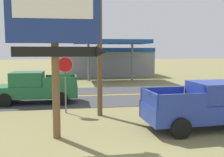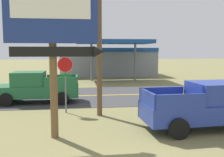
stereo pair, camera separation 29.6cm
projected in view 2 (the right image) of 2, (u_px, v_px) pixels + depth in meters
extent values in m
cube|color=#3D3D3F|center=(103.00, 95.00, 18.60)|extent=(140.00, 8.00, 0.02)
cube|color=gold|center=(103.00, 95.00, 18.60)|extent=(126.00, 0.20, 0.01)
cylinder|color=brown|center=(53.00, 53.00, 9.32)|extent=(0.28, 0.28, 6.35)
cube|color=navy|center=(51.00, 7.00, 8.96)|extent=(3.29, 0.16, 2.51)
cube|color=black|center=(52.00, 52.00, 9.13)|extent=(2.96, 0.12, 0.36)
cone|color=black|center=(99.00, 52.00, 9.35)|extent=(0.40, 0.44, 0.44)
cylinder|color=slate|center=(66.00, 92.00, 13.35)|extent=(0.08, 0.08, 2.20)
cylinder|color=red|center=(65.00, 65.00, 13.17)|extent=(0.76, 0.03, 0.76)
cylinder|color=white|center=(65.00, 65.00, 13.19)|extent=(0.80, 0.01, 0.80)
cube|color=#19722D|center=(65.00, 75.00, 13.23)|extent=(0.56, 0.03, 0.14)
cylinder|color=brown|center=(99.00, 32.00, 12.48)|extent=(0.26, 0.26, 8.31)
cube|color=gray|center=(107.00, 62.00, 33.65)|extent=(12.00, 6.00, 3.60)
cube|color=#19478C|center=(110.00, 50.00, 30.48)|extent=(12.00, 0.12, 0.50)
cube|color=#19478C|center=(114.00, 42.00, 27.48)|extent=(8.00, 5.00, 0.40)
cylinder|color=slate|center=(92.00, 61.00, 27.40)|extent=(0.24, 0.24, 4.20)
cylinder|color=slate|center=(135.00, 61.00, 28.02)|extent=(0.24, 0.24, 4.20)
cube|color=#233893|center=(204.00, 111.00, 10.64)|extent=(5.30, 2.23, 0.72)
cube|color=#233893|center=(215.00, 92.00, 10.63)|extent=(1.99, 1.90, 0.84)
cube|color=#233893|center=(162.00, 93.00, 11.19)|extent=(1.95, 0.22, 0.56)
cube|color=#233893|center=(181.00, 102.00, 9.39)|extent=(1.95, 0.22, 0.56)
cube|color=#233893|center=(147.00, 98.00, 10.11)|extent=(0.22, 1.88, 0.56)
cylinder|color=black|center=(224.00, 112.00, 11.93)|extent=(0.81, 0.32, 0.80)
cylinder|color=black|center=(159.00, 115.00, 11.34)|extent=(0.81, 0.32, 0.80)
cylinder|color=black|center=(178.00, 129.00, 9.43)|extent=(0.81, 0.32, 0.80)
cube|color=#1E6038|center=(37.00, 91.00, 15.98)|extent=(5.20, 1.96, 0.72)
cube|color=#1E6038|center=(29.00, 79.00, 15.84)|extent=(1.90, 1.80, 0.84)
cube|color=#28333D|center=(14.00, 79.00, 15.72)|extent=(0.10, 1.66, 0.71)
cube|color=#1E6038|center=(60.00, 82.00, 15.20)|extent=(1.95, 0.12, 0.56)
cube|color=#1E6038|center=(62.00, 79.00, 17.01)|extent=(1.95, 0.12, 0.56)
cube|color=#1E6038|center=(77.00, 80.00, 16.23)|extent=(0.12, 1.88, 0.56)
cylinder|color=black|center=(6.00, 100.00, 14.84)|extent=(0.80, 0.28, 0.80)
cylinder|color=black|center=(14.00, 94.00, 16.78)|extent=(0.80, 0.28, 0.80)
cylinder|color=black|center=(62.00, 99.00, 15.26)|extent=(0.80, 0.28, 0.80)
cylinder|color=black|center=(64.00, 93.00, 17.19)|extent=(0.80, 0.28, 0.80)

